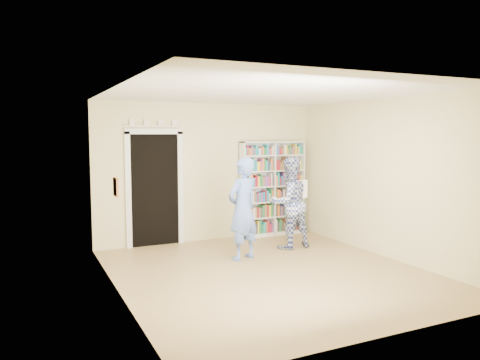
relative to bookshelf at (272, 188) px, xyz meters
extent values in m
plane|color=#A2804E|center=(-1.35, -2.34, -0.99)|extent=(5.00, 5.00, 0.00)
plane|color=white|center=(-1.35, -2.34, 1.71)|extent=(5.00, 5.00, 0.00)
plane|color=beige|center=(-1.35, 0.16, 0.36)|extent=(4.50, 0.00, 4.50)
plane|color=beige|center=(-3.60, -2.34, 0.36)|extent=(0.00, 5.00, 5.00)
plane|color=beige|center=(0.90, -2.34, 0.36)|extent=(0.00, 5.00, 5.00)
cube|color=white|center=(0.00, 0.00, -0.01)|extent=(1.42, 0.27, 1.95)
cube|color=white|center=(0.00, 0.00, -0.01)|extent=(0.02, 0.27, 1.95)
cube|color=black|center=(-2.45, 0.14, 0.06)|extent=(0.90, 0.03, 2.10)
cube|color=silver|center=(-2.95, 0.12, 0.06)|extent=(0.10, 0.06, 2.20)
cube|color=silver|center=(-1.95, 0.12, 0.06)|extent=(0.10, 0.06, 2.20)
cube|color=silver|center=(-2.45, 0.12, 1.16)|extent=(1.10, 0.06, 0.10)
cube|color=silver|center=(-2.45, 0.12, 1.26)|extent=(1.10, 0.08, 0.02)
cube|color=brown|center=(-3.58, -2.14, 0.41)|extent=(0.03, 0.25, 0.25)
imported|color=#5D7ED0|center=(-1.38, -1.47, -0.13)|extent=(0.74, 0.62, 1.72)
imported|color=navy|center=(-0.27, -1.12, -0.14)|extent=(0.84, 0.67, 1.68)
cube|color=white|center=(-0.12, -1.29, 0.12)|extent=(0.23, 0.02, 0.33)
camera|label=1|loc=(-4.72, -8.43, 1.11)|focal=35.00mm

